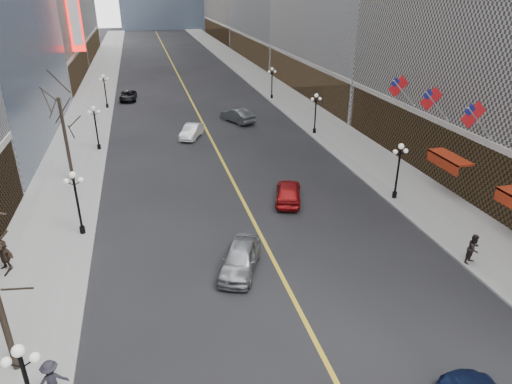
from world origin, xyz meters
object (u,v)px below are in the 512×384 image
car_nb_near (240,259)px  streetlamp_west_1 (76,197)px  car_sb_mid (288,192)px  car_nb_far (128,96)px  car_nb_mid (192,131)px  car_sb_far (237,115)px  streetlamp_east_2 (316,109)px  streetlamp_west_3 (105,88)px  streetlamp_east_3 (272,80)px  streetlamp_west_2 (95,123)px  streetlamp_east_1 (399,165)px

car_nb_near → streetlamp_west_1: bearing=168.2°
car_sb_mid → car_nb_far: bearing=-53.4°
car_sb_mid → car_nb_mid: bearing=-54.6°
streetlamp_west_1 → car_nb_far: streetlamp_west_1 is taller
car_nb_mid → car_sb_far: size_ratio=0.87×
car_sb_mid → car_sb_far: 23.29m
streetlamp_east_2 → streetlamp_west_3: 29.68m
streetlamp_east_3 → car_nb_mid: size_ratio=1.00×
streetlamp_west_2 → car_nb_far: size_ratio=0.91×
car_nb_mid → streetlamp_west_3: bearing=145.4°
streetlamp_east_2 → car_nb_near: (-14.04, -24.78, -2.07)m
streetlamp_east_1 → streetlamp_east_2: same height
streetlamp_east_2 → streetlamp_east_3: size_ratio=1.00×
streetlamp_east_2 → car_nb_mid: 14.11m
car_nb_far → streetlamp_east_1: bearing=-59.4°
car_nb_far → car_sb_mid: (12.46, -38.62, 0.13)m
streetlamp_west_2 → car_nb_mid: streetlamp_west_2 is taller
car_nb_near → car_sb_far: size_ratio=0.94×
streetlamp_west_1 → car_sb_mid: size_ratio=0.94×
streetlamp_east_1 → streetlamp_east_3: bearing=90.0°
streetlamp_east_3 → car_nb_mid: streetlamp_east_3 is taller
car_nb_near → car_sb_far: bearing=102.0°
streetlamp_east_3 → streetlamp_west_3: same height
streetlamp_east_2 → car_sb_mid: size_ratio=0.94×
streetlamp_east_2 → streetlamp_west_2: 23.60m
streetlamp_west_1 → car_nb_near: 11.90m
car_nb_near → car_sb_mid: car_nb_near is taller
car_nb_mid → car_sb_far: car_sb_far is taller
streetlamp_east_1 → streetlamp_west_3: bearing=123.2°
car_nb_far → streetlamp_west_1: bearing=-90.6°
streetlamp_west_1 → streetlamp_west_3: same height
streetlamp_east_3 → car_nb_far: bearing=168.2°
streetlamp_west_2 → streetlamp_west_3: size_ratio=1.00×
car_nb_near → car_sb_far: car_sb_far is taller
streetlamp_west_2 → car_sb_mid: (15.26, -16.29, -2.08)m
streetlamp_west_1 → car_sb_far: 29.77m
streetlamp_east_2 → streetlamp_west_3: (-23.60, 18.00, 0.00)m
streetlamp_west_1 → car_sb_mid: streetlamp_west_1 is taller
streetlamp_east_1 → car_sb_far: size_ratio=0.87×
streetlamp_west_2 → streetlamp_east_3: bearing=37.3°
streetlamp_west_3 → streetlamp_west_2: bearing=-90.0°
car_sb_far → streetlamp_west_1: bearing=33.0°
streetlamp_east_2 → streetlamp_east_1: bearing=-90.0°
car_nb_mid → car_sb_far: bearing=62.3°
car_nb_near → streetlamp_west_3: bearing=126.1°
car_nb_far → car_sb_far: car_sb_far is taller
streetlamp_east_1 → car_nb_far: bearing=117.3°
streetlamp_east_2 → car_nb_near: size_ratio=0.92×
car_nb_near → car_nb_mid: car_nb_near is taller
streetlamp_east_3 → streetlamp_west_3: 23.60m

